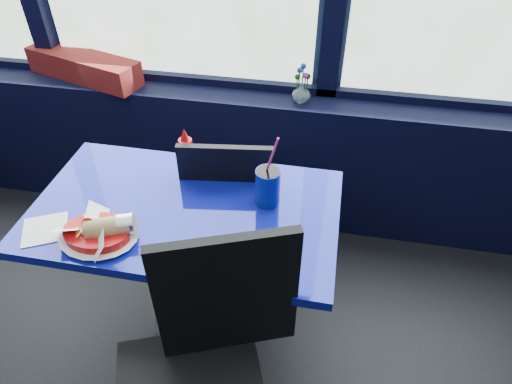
% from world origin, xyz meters
% --- Properties ---
extents(window_sill, '(5.00, 0.26, 0.80)m').
position_xyz_m(window_sill, '(0.00, 2.87, 0.40)').
color(window_sill, black).
rests_on(window_sill, ground).
extents(near_table, '(1.20, 0.70, 0.75)m').
position_xyz_m(near_table, '(0.30, 2.00, 0.57)').
color(near_table, black).
rests_on(near_table, ground).
extents(chair_near_front, '(0.61, 0.61, 1.04)m').
position_xyz_m(chair_near_front, '(0.52, 1.47, 0.60)').
color(chair_near_front, black).
rests_on(chair_near_front, ground).
extents(chair_near_back, '(0.47, 0.47, 0.92)m').
position_xyz_m(chair_near_back, '(0.43, 2.32, 0.53)').
color(chair_near_back, black).
rests_on(chair_near_back, ground).
extents(planter_box, '(0.70, 0.37, 0.14)m').
position_xyz_m(planter_box, '(-0.54, 2.88, 0.87)').
color(planter_box, maroon).
rests_on(planter_box, window_sill).
extents(flower_vase, '(0.10, 0.11, 0.20)m').
position_xyz_m(flower_vase, '(0.66, 2.84, 0.86)').
color(flower_vase, silver).
rests_on(flower_vase, window_sill).
extents(food_basket, '(0.27, 0.26, 0.10)m').
position_xyz_m(food_basket, '(0.05, 1.78, 0.78)').
color(food_basket, red).
rests_on(food_basket, near_table).
extents(ketchup_bottle, '(0.06, 0.06, 0.21)m').
position_xyz_m(ketchup_bottle, '(0.24, 2.23, 0.84)').
color(ketchup_bottle, red).
rests_on(ketchup_bottle, near_table).
extents(soda_cup, '(0.10, 0.10, 0.33)m').
position_xyz_m(soda_cup, '(0.61, 2.09, 0.83)').
color(soda_cup, navy).
rests_on(soda_cup, near_table).
extents(napkin, '(0.21, 0.21, 0.00)m').
position_xyz_m(napkin, '(-0.17, 1.78, 0.75)').
color(napkin, white).
rests_on(napkin, near_table).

